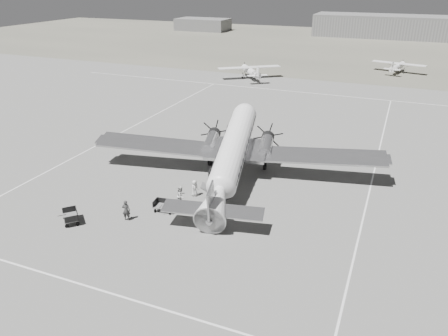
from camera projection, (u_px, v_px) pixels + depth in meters
ground at (219, 198)px, 38.05m from camera, size 260.00×260.00×0.00m
taxi_line_near at (128, 299)px, 26.21m from camera, size 60.00×0.15×0.01m
taxi_line_right at (361, 226)px, 33.86m from camera, size 0.15×80.00×0.01m
taxi_line_left at (115, 136)px, 52.77m from camera, size 0.15×60.00×0.01m
taxi_line_horizon at (314, 93)px, 71.87m from camera, size 90.00×0.15×0.01m
grass_infield at (356, 47)px, 118.38m from camera, size 260.00×90.00×0.01m
hangar_main at (383, 26)px, 136.45m from camera, size 42.00×14.00×6.60m
shed_secondary at (203, 24)px, 153.66m from camera, size 18.00×10.00×4.00m
dc3_airliner at (232, 155)px, 40.05m from camera, size 31.87×25.03×5.43m
light_plane_left at (250, 72)px, 81.47m from camera, size 15.33×14.85×2.47m
light_plane_right at (398, 67)px, 86.58m from camera, size 12.08×10.60×2.17m
baggage_cart_near at (164, 206)px, 35.77m from camera, size 1.82×1.39×0.95m
baggage_cart_far at (71, 217)px, 34.11m from camera, size 2.16×2.14×1.01m
ground_crew at (126, 210)px, 34.32m from camera, size 0.73×0.59×1.74m
ramp_agent at (181, 196)px, 36.48m from camera, size 0.79×0.96×1.83m
passenger at (195, 188)px, 38.16m from camera, size 0.67×0.84×1.49m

